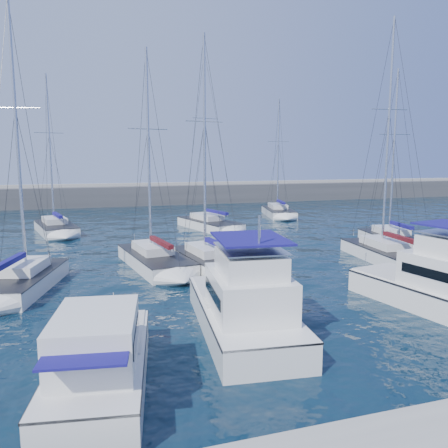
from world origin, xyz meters
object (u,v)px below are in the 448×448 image
object	(u,v)px
motor_yacht_port_inner	(244,308)
motor_yacht_stbd_inner	(434,285)
sailboat_back_c	(278,212)
sailboat_mid_c	(210,261)
sailboat_mid_a	(22,280)
sailboat_mid_d	(388,254)
sailboat_mid_e	(393,240)
sailboat_back_b	(209,224)
sailboat_back_a	(56,228)
sailboat_mid_b	(155,259)
motor_yacht_port_outer	(100,363)

from	to	relation	value
motor_yacht_port_inner	motor_yacht_stbd_inner	xyz separation A→B (m)	(10.05, 0.27, 0.00)
sailboat_back_c	sailboat_mid_c	bearing A→B (deg)	-110.79
sailboat_mid_a	sailboat_back_c	bearing A→B (deg)	57.27
sailboat_mid_d	sailboat_back_c	distance (m)	25.38
sailboat_mid_a	sailboat_back_c	distance (m)	36.82
sailboat_mid_e	sailboat_back_b	xyz separation A→B (m)	(-12.47, 13.24, 0.02)
sailboat_mid_c	sailboat_back_a	size ratio (longest dim) A/B	0.99
sailboat_mid_a	sailboat_mid_b	size ratio (longest dim) A/B	1.09
motor_yacht_port_outer	sailboat_back_a	world-z (taller)	sailboat_back_a
sailboat_mid_d	sailboat_mid_a	bearing A→B (deg)	-174.96
sailboat_mid_a	sailboat_back_a	xyz separation A→B (m)	(0.54, 19.65, -0.01)
sailboat_back_a	sailboat_back_b	xyz separation A→B (m)	(15.22, -2.03, 0.02)
motor_yacht_port_outer	sailboat_mid_c	xyz separation A→B (m)	(7.43, 13.93, -0.41)
sailboat_back_a	motor_yacht_stbd_inner	bearing A→B (deg)	-69.42
motor_yacht_port_inner	sailboat_back_c	xyz separation A→B (m)	(17.18, 34.55, -0.61)
motor_yacht_port_outer	sailboat_mid_c	size ratio (longest dim) A/B	0.49
motor_yacht_port_outer	sailboat_back_a	xyz separation A→B (m)	(-3.36, 32.19, -0.41)
sailboat_back_a	sailboat_back_c	world-z (taller)	sailboat_back_a
sailboat_back_a	motor_yacht_port_outer	bearing A→B (deg)	-97.24
sailboat_mid_e	sailboat_mid_d	bearing A→B (deg)	-121.54
motor_yacht_port_inner	sailboat_mid_b	bearing A→B (deg)	104.73
motor_yacht_stbd_inner	sailboat_mid_b	size ratio (longest dim) A/B	0.54
motor_yacht_stbd_inner	sailboat_mid_a	world-z (taller)	sailboat_mid_a
motor_yacht_port_outer	motor_yacht_stbd_inner	size ratio (longest dim) A/B	0.95
sailboat_mid_d	sailboat_back_b	bearing A→B (deg)	120.90
motor_yacht_port_outer	sailboat_back_b	xyz separation A→B (m)	(11.86, 30.16, -0.39)
motor_yacht_port_outer	motor_yacht_port_inner	world-z (taller)	motor_yacht_port_inner
sailboat_mid_c	sailboat_back_b	world-z (taller)	sailboat_back_b
sailboat_mid_b	sailboat_back_b	world-z (taller)	sailboat_back_b
motor_yacht_port_outer	motor_yacht_stbd_inner	world-z (taller)	motor_yacht_stbd_inner
sailboat_mid_d	sailboat_back_a	size ratio (longest dim) A/B	1.10
sailboat_mid_c	sailboat_mid_a	bearing A→B (deg)	178.87
motor_yacht_port_inner	sailboat_mid_d	xyz separation A→B (m)	(14.39, 9.33, -0.59)
sailboat_mid_e	sailboat_back_a	distance (m)	31.63
motor_yacht_port_inner	sailboat_mid_e	distance (m)	23.08
sailboat_mid_c	motor_yacht_stbd_inner	bearing A→B (deg)	-59.30
sailboat_mid_b	sailboat_mid_a	bearing A→B (deg)	-168.34
motor_yacht_port_outer	sailboat_mid_a	world-z (taller)	sailboat_mid_a
sailboat_mid_a	sailboat_back_c	world-z (taller)	sailboat_mid_a
sailboat_mid_b	sailboat_mid_e	world-z (taller)	sailboat_mid_e
motor_yacht_port_outer	sailboat_back_b	bearing A→B (deg)	77.56
motor_yacht_port_inner	sailboat_mid_b	size ratio (longest dim) A/B	0.62
motor_yacht_stbd_inner	sailboat_mid_d	size ratio (longest dim) A/B	0.47
motor_yacht_port_outer	sailboat_mid_e	bearing A→B (deg)	43.83
sailboat_mid_a	sailboat_mid_d	xyz separation A→B (m)	(24.22, -0.21, -0.00)
sailboat_mid_e	sailboat_back_a	world-z (taller)	sailboat_back_a
motor_yacht_port_inner	sailboat_back_a	size ratio (longest dim) A/B	0.59
motor_yacht_port_inner	sailboat_mid_c	world-z (taller)	sailboat_mid_c
motor_yacht_port_outer	sailboat_back_b	distance (m)	32.41
motor_yacht_port_inner	sailboat_mid_d	distance (m)	17.15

